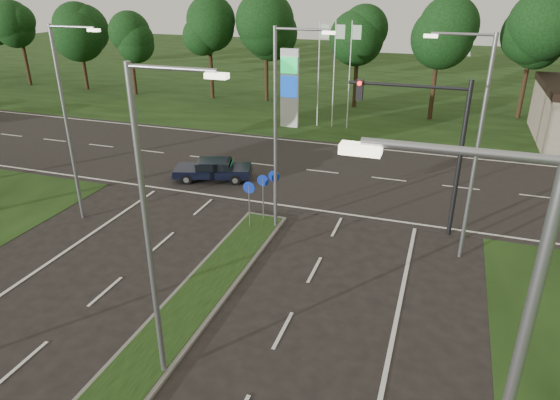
% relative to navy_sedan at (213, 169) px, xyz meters
% --- Properties ---
extents(verge_far, '(160.00, 50.00, 0.02)m').
position_rel_navy_sedan_xyz_m(verge_far, '(4.67, 34.33, -0.64)').
color(verge_far, black).
rests_on(verge_far, ground).
extents(cross_road, '(160.00, 12.00, 0.02)m').
position_rel_navy_sedan_xyz_m(cross_road, '(4.67, 3.33, -0.64)').
color(cross_road, black).
rests_on(cross_road, ground).
extents(streetlight_median_near, '(2.53, 0.22, 9.00)m').
position_rel_navy_sedan_xyz_m(streetlight_median_near, '(5.67, -14.67, 4.44)').
color(streetlight_median_near, gray).
rests_on(streetlight_median_near, ground).
extents(streetlight_median_far, '(2.53, 0.22, 9.00)m').
position_rel_navy_sedan_xyz_m(streetlight_median_far, '(5.67, -4.67, 4.44)').
color(streetlight_median_far, gray).
rests_on(streetlight_median_far, ground).
extents(streetlight_left_far, '(2.53, 0.22, 9.00)m').
position_rel_navy_sedan_xyz_m(streetlight_left_far, '(-3.63, -6.67, 4.44)').
color(streetlight_left_far, gray).
rests_on(streetlight_left_far, ground).
extents(streetlight_right_far, '(2.53, 0.22, 9.00)m').
position_rel_navy_sedan_xyz_m(streetlight_right_far, '(13.46, -4.67, 4.44)').
color(streetlight_right_far, gray).
rests_on(streetlight_right_far, ground).
extents(traffic_signal, '(5.10, 0.42, 7.00)m').
position_rel_navy_sedan_xyz_m(traffic_signal, '(11.85, -2.68, 4.01)').
color(traffic_signal, black).
rests_on(traffic_signal, ground).
extents(median_signs, '(1.16, 1.76, 2.38)m').
position_rel_navy_sedan_xyz_m(median_signs, '(4.67, -4.27, 1.07)').
color(median_signs, gray).
rests_on(median_signs, ground).
extents(gas_pylon, '(5.80, 1.26, 8.00)m').
position_rel_navy_sedan_xyz_m(gas_pylon, '(0.88, 12.37, 2.55)').
color(gas_pylon, silver).
rests_on(gas_pylon, ground).
extents(treeline_far, '(6.00, 6.00, 9.90)m').
position_rel_navy_sedan_xyz_m(treeline_far, '(4.77, 19.26, 6.19)').
color(treeline_far, black).
rests_on(treeline_far, ground).
extents(navy_sedan, '(4.67, 2.96, 1.19)m').
position_rel_navy_sedan_xyz_m(navy_sedan, '(0.00, 0.00, 0.00)').
color(navy_sedan, black).
rests_on(navy_sedan, ground).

